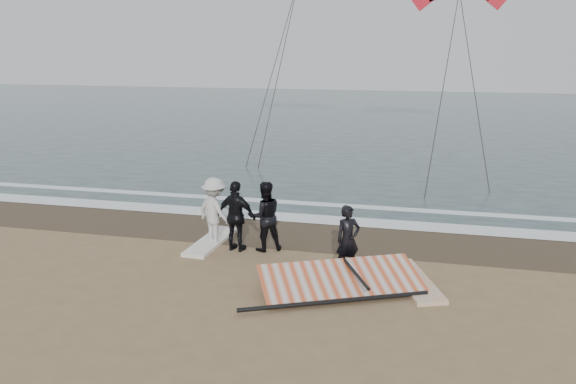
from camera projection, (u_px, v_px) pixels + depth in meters
name	position (u px, v px, depth m)	size (l,w,h in m)	color
ground	(268.00, 303.00, 11.63)	(120.00, 120.00, 0.00)	#8C704C
sea	(382.00, 117.00, 42.73)	(120.00, 54.00, 0.02)	#233838
wet_sand	(310.00, 234.00, 15.87)	(120.00, 2.80, 0.01)	#4C3D2B
foam_near	(319.00, 219.00, 17.19)	(120.00, 0.90, 0.01)	white
foam_far	(328.00, 205.00, 18.79)	(120.00, 0.45, 0.01)	white
man_main	(348.00, 239.00, 13.01)	(0.59, 0.39, 1.62)	black
board_white	(414.00, 281.00, 12.61)	(0.68, 2.41, 0.10)	silver
board_cream	(211.00, 241.00, 15.16)	(0.63, 2.37, 0.10)	white
trio_cluster	(236.00, 214.00, 14.60)	(2.64, 1.21, 1.85)	black
sail_rig	(339.00, 280.00, 12.30)	(3.73, 3.04, 0.49)	black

